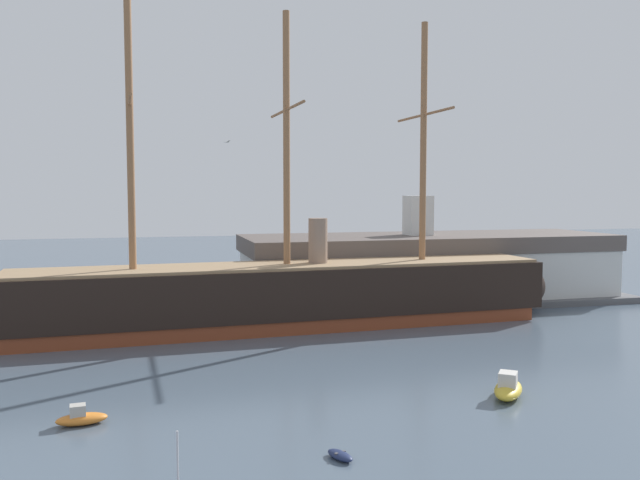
# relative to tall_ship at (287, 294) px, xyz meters

# --- Properties ---
(tall_ship) EXTENTS (70.41, 15.16, 33.86)m
(tall_ship) POSITION_rel_tall_ship_xyz_m (0.00, 0.00, 0.00)
(tall_ship) COLOR brown
(tall_ship) RESTS_ON ground
(dinghy_near_centre) EXTENTS (1.52, 2.08, 0.45)m
(dinghy_near_centre) POSITION_rel_tall_ship_xyz_m (-4.55, -35.24, -3.46)
(dinghy_near_centre) COLOR #1E284C
(dinghy_near_centre) RESTS_ON ground
(motorboat_mid_left) EXTENTS (3.27, 1.61, 1.33)m
(motorboat_mid_left) POSITION_rel_tall_ship_xyz_m (-18.98, -25.81, -3.22)
(motorboat_mid_left) COLOR orange
(motorboat_mid_left) RESTS_ON ground
(motorboat_mid_right) EXTENTS (4.28, 4.76, 1.91)m
(motorboat_mid_right) POSITION_rel_tall_ship_xyz_m (10.36, -27.85, -3.02)
(motorboat_mid_right) COLOR gold
(motorboat_mid_right) RESTS_ON ground
(sailboat_far_left) EXTENTS (3.35, 1.55, 4.20)m
(sailboat_far_left) POSITION_rel_tall_ship_xyz_m (-29.20, 4.13, -3.34)
(sailboat_far_left) COLOR #1E284C
(sailboat_far_left) RESTS_ON ground
(dinghy_far_right) EXTENTS (2.17, 1.89, 0.48)m
(dinghy_far_right) POSITION_rel_tall_ship_xyz_m (24.74, -2.16, -3.45)
(dinghy_far_right) COLOR orange
(dinghy_far_right) RESTS_ON ground
(dockside_warehouse_right) EXTENTS (53.92, 18.49, 14.26)m
(dockside_warehouse_right) POSITION_rel_tall_ship_xyz_m (22.15, 12.05, 0.78)
(dockside_warehouse_right) COLOR #565659
(dockside_warehouse_right) RESTS_ON ground
(seagull_in_flight) EXTENTS (0.41, 1.18, 0.13)m
(seagull_in_flight) POSITION_rel_tall_ship_xyz_m (-8.50, -17.48, 15.04)
(seagull_in_flight) COLOR silver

